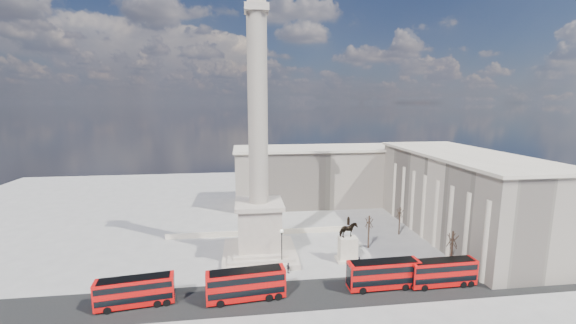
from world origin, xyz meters
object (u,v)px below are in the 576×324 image
(red_bus_c, at_px, (384,274))
(nelsons_column, at_px, (259,191))
(victorian_lamp, at_px, (282,245))
(pedestrian_walking, at_px, (359,262))
(pedestrian_crossing, at_px, (288,268))
(equestrian_statue, at_px, (348,245))
(pedestrian_standing, at_px, (385,273))
(red_bus_b, at_px, (246,284))
(red_bus_d, at_px, (443,272))
(red_bus_a, at_px, (136,291))

(red_bus_c, bearing_deg, nelsons_column, 140.81)
(red_bus_c, distance_m, victorian_lamp, 17.98)
(pedestrian_walking, bearing_deg, nelsons_column, 160.93)
(victorian_lamp, bearing_deg, pedestrian_crossing, -68.70)
(victorian_lamp, xyz_separation_m, equestrian_statue, (12.59, 1.37, -1.23))
(pedestrian_crossing, bearing_deg, red_bus_c, -140.12)
(pedestrian_walking, relative_size, pedestrian_standing, 1.10)
(red_bus_b, distance_m, equestrian_statue, 22.03)
(victorian_lamp, distance_m, equestrian_statue, 12.72)
(red_bus_b, relative_size, red_bus_d, 1.08)
(red_bus_c, distance_m, pedestrian_crossing, 16.09)
(nelsons_column, bearing_deg, equestrian_statue, -14.33)
(equestrian_statue, distance_m, pedestrian_crossing, 12.43)
(red_bus_b, bearing_deg, pedestrian_standing, 3.65)
(red_bus_b, bearing_deg, red_bus_a, 173.13)
(red_bus_a, bearing_deg, red_bus_b, -8.71)
(red_bus_d, height_order, pedestrian_crossing, red_bus_d)
(equestrian_statue, bearing_deg, pedestrian_crossing, -162.72)
(red_bus_a, distance_m, pedestrian_standing, 39.62)
(red_bus_b, relative_size, pedestrian_crossing, 6.27)
(pedestrian_walking, xyz_separation_m, pedestrian_standing, (3.07, -4.59, -0.09))
(victorian_lamp, xyz_separation_m, pedestrian_standing, (17.05, -5.97, -3.39))
(red_bus_a, bearing_deg, pedestrian_crossing, 9.65)
(red_bus_b, distance_m, red_bus_d, 31.49)
(victorian_lamp, relative_size, equestrian_statue, 0.84)
(victorian_lamp, xyz_separation_m, pedestrian_crossing, (0.89, -2.27, -3.28))
(equestrian_statue, bearing_deg, nelsons_column, 165.67)
(red_bus_d, relative_size, pedestrian_crossing, 5.79)
(red_bus_b, relative_size, pedestrian_standing, 7.12)
(victorian_lamp, relative_size, pedestrian_crossing, 3.77)
(red_bus_c, bearing_deg, pedestrian_crossing, 152.85)
(pedestrian_standing, bearing_deg, equestrian_statue, -75.33)
(victorian_lamp, bearing_deg, red_bus_a, -157.18)
(red_bus_b, distance_m, red_bus_c, 21.72)
(equestrian_statue, xyz_separation_m, pedestrian_walking, (1.38, -2.75, -2.08))
(nelsons_column, distance_m, equestrian_statue, 19.52)
(nelsons_column, bearing_deg, victorian_lamp, -56.18)
(equestrian_statue, distance_m, pedestrian_standing, 8.85)
(red_bus_a, distance_m, red_bus_c, 37.70)
(red_bus_b, height_order, victorian_lamp, victorian_lamp)
(red_bus_a, height_order, pedestrian_walking, red_bus_a)
(red_bus_a, xyz_separation_m, pedestrian_standing, (39.44, 3.46, -1.47))
(equestrian_statue, relative_size, pedestrian_standing, 5.13)
(red_bus_a, bearing_deg, red_bus_d, -7.74)
(red_bus_a, xyz_separation_m, red_bus_b, (15.99, -0.36, 0.19))
(nelsons_column, height_order, red_bus_d, nelsons_column)
(pedestrian_walking, bearing_deg, equestrian_statue, 119.00)
(nelsons_column, bearing_deg, pedestrian_standing, -29.00)
(nelsons_column, relative_size, equestrian_statue, 5.80)
(red_bus_d, distance_m, pedestrian_crossing, 25.34)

